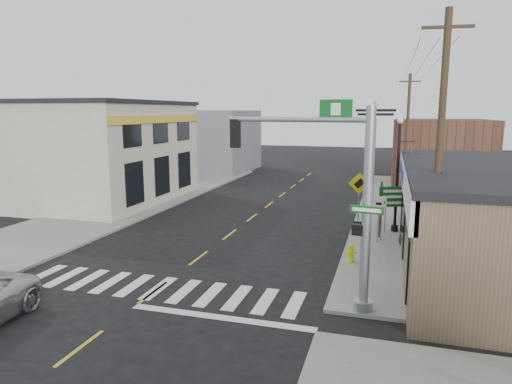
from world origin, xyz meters
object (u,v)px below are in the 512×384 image
(fire_hydrant, at_px, (351,252))
(utility_pole_near, at_px, (439,149))
(guide_sign, at_px, (395,202))
(lamp_post, at_px, (399,167))
(bare_tree, at_px, (464,187))
(utility_pole_far, at_px, (407,132))
(traffic_signal_pole, at_px, (342,187))
(dance_center_sign, at_px, (375,127))

(fire_hydrant, relative_size, utility_pole_near, 0.08)
(guide_sign, xyz_separation_m, lamp_post, (0.14, 1.42, 1.59))
(guide_sign, height_order, lamp_post, lamp_post)
(bare_tree, bearing_deg, fire_hydrant, 173.90)
(lamp_post, xyz_separation_m, utility_pole_near, (1.15, -7.33, 1.49))
(bare_tree, height_order, utility_pole_far, utility_pole_far)
(lamp_post, xyz_separation_m, utility_pole_far, (0.70, 13.05, 1.22))
(fire_hydrant, bearing_deg, traffic_signal_pole, -90.20)
(utility_pole_near, bearing_deg, lamp_post, 94.51)
(fire_hydrant, height_order, utility_pole_near, utility_pole_near)
(traffic_signal_pole, relative_size, utility_pole_near, 0.68)
(guide_sign, bearing_deg, utility_pole_near, -99.13)
(traffic_signal_pole, bearing_deg, utility_pole_far, 91.71)
(fire_hydrant, bearing_deg, utility_pole_near, -30.02)
(fire_hydrant, relative_size, dance_center_sign, 0.11)
(bare_tree, bearing_deg, utility_pole_far, 94.49)
(traffic_signal_pole, xyz_separation_m, utility_pole_far, (2.54, 23.35, 0.73))
(traffic_signal_pole, height_order, fire_hydrant, traffic_signal_pole)
(utility_pole_near, bearing_deg, traffic_signal_pole, -139.65)
(guide_sign, xyz_separation_m, dance_center_sign, (-1.38, 8.49, 3.34))
(dance_center_sign, bearing_deg, guide_sign, -72.48)
(guide_sign, relative_size, utility_pole_near, 0.29)
(fire_hydrant, bearing_deg, utility_pole_far, 82.30)
(fire_hydrant, xyz_separation_m, lamp_post, (1.82, 5.61, 2.98))
(lamp_post, relative_size, dance_center_sign, 0.85)
(fire_hydrant, height_order, utility_pole_far, utility_pole_far)
(lamp_post, relative_size, bare_tree, 1.35)
(traffic_signal_pole, xyz_separation_m, dance_center_sign, (0.32, 17.37, 1.27))
(dance_center_sign, xyz_separation_m, utility_pole_far, (2.22, 5.98, -0.54))
(utility_pole_near, bearing_deg, dance_center_sign, 96.07)
(dance_center_sign, distance_m, bare_tree, 13.75)
(bare_tree, relative_size, utility_pole_far, 0.48)
(guide_sign, distance_m, fire_hydrant, 4.73)
(fire_hydrant, bearing_deg, bare_tree, -6.10)
(lamp_post, height_order, dance_center_sign, dance_center_sign)
(bare_tree, bearing_deg, traffic_signal_pole, -133.53)
(lamp_post, relative_size, utility_pole_far, 0.65)
(guide_sign, bearing_deg, lamp_post, 63.13)
(bare_tree, xyz_separation_m, utility_pole_far, (-1.50, 19.10, 1.21))
(guide_sign, xyz_separation_m, fire_hydrant, (-1.69, -4.19, -1.39))
(dance_center_sign, distance_m, utility_pole_near, 14.65)
(dance_center_sign, xyz_separation_m, utility_pole_near, (2.67, -14.40, -0.26))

